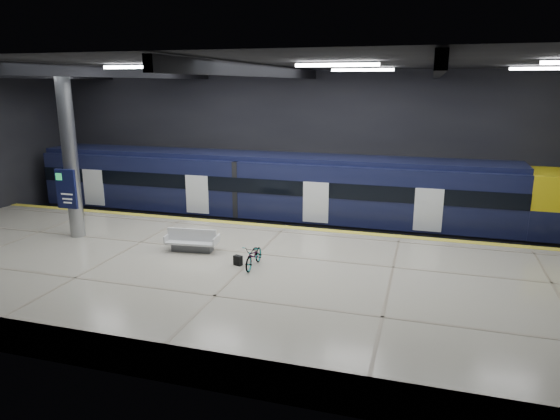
% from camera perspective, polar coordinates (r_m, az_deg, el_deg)
% --- Properties ---
extents(ground, '(30.00, 30.00, 0.00)m').
position_cam_1_polar(ground, '(20.15, -1.58, -7.06)').
color(ground, black).
rests_on(ground, ground).
extents(room_shell, '(30.10, 16.10, 8.05)m').
position_cam_1_polar(room_shell, '(18.84, -1.70, 9.37)').
color(room_shell, black).
rests_on(room_shell, ground).
extents(platform, '(30.00, 11.00, 1.10)m').
position_cam_1_polar(platform, '(17.76, -4.13, -8.20)').
color(platform, '#B7AD9A').
rests_on(platform, ground).
extents(safety_strip, '(30.00, 0.40, 0.01)m').
position_cam_1_polar(safety_strip, '(22.29, 0.60, -1.94)').
color(safety_strip, yellow).
rests_on(safety_strip, platform).
extents(rails, '(30.00, 1.52, 0.16)m').
position_cam_1_polar(rails, '(25.12, 2.32, -2.51)').
color(rails, gray).
rests_on(rails, ground).
extents(train, '(29.40, 2.84, 3.79)m').
position_cam_1_polar(train, '(24.65, 2.08, 1.92)').
color(train, black).
rests_on(train, ground).
extents(bench, '(2.07, 1.04, 0.88)m').
position_cam_1_polar(bench, '(19.37, -9.99, -3.75)').
color(bench, '#595B60').
rests_on(bench, platform).
extents(bicycle, '(0.58, 1.60, 0.83)m').
position_cam_1_polar(bicycle, '(17.43, -3.00, -5.22)').
color(bicycle, '#99999E').
rests_on(bicycle, platform).
extents(pannier_bag, '(0.34, 0.27, 0.35)m').
position_cam_1_polar(pannier_bag, '(17.72, -4.83, -5.76)').
color(pannier_bag, black).
rests_on(pannier_bag, platform).
extents(info_column, '(0.90, 0.78, 6.90)m').
position_cam_1_polar(info_column, '(21.98, -22.90, 5.66)').
color(info_column, '#9EA0A5').
rests_on(info_column, platform).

